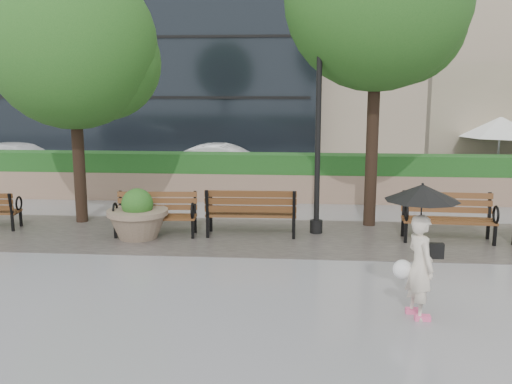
# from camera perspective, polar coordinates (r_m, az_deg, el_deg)

# --- Properties ---
(ground) EXTENTS (100.00, 100.00, 0.00)m
(ground) POSITION_cam_1_polar(r_m,az_deg,el_deg) (9.68, 1.95, -9.20)
(ground) COLOR gray
(ground) RESTS_ON ground
(cobble_strip) EXTENTS (28.00, 3.20, 0.01)m
(cobble_strip) POSITION_cam_1_polar(r_m,az_deg,el_deg) (12.54, 2.61, -4.51)
(cobble_strip) COLOR #383330
(cobble_strip) RESTS_ON ground
(hedge_wall) EXTENTS (24.00, 0.80, 1.35)m
(hedge_wall) POSITION_cam_1_polar(r_m,az_deg,el_deg) (16.31, 3.14, 1.43)
(hedge_wall) COLOR #8E735B
(hedge_wall) RESTS_ON ground
(asphalt_street) EXTENTS (40.00, 7.00, 0.00)m
(asphalt_street) POSITION_cam_1_polar(r_m,az_deg,el_deg) (20.36, 3.43, 1.40)
(asphalt_street) COLOR black
(asphalt_street) RESTS_ON ground
(bench_1) EXTENTS (1.81, 0.82, 0.95)m
(bench_1) POSITION_cam_1_polar(r_m,az_deg,el_deg) (12.77, -9.96, -3.10)
(bench_1) COLOR brown
(bench_1) RESTS_ON ground
(bench_2) EXTENTS (2.00, 0.84, 1.06)m
(bench_2) POSITION_cam_1_polar(r_m,az_deg,el_deg) (12.58, -0.48, -2.99)
(bench_2) COLOR brown
(bench_2) RESTS_ON ground
(bench_3) EXTENTS (1.93, 0.84, 1.01)m
(bench_3) POSITION_cam_1_polar(r_m,az_deg,el_deg) (12.80, 18.60, -3.37)
(bench_3) COLOR brown
(bench_3) RESTS_ON ground
(planter_left) EXTENTS (1.31, 1.31, 1.10)m
(planter_left) POSITION_cam_1_polar(r_m,az_deg,el_deg) (12.60, -11.73, -2.65)
(planter_left) COLOR #7F6B56
(planter_left) RESTS_ON ground
(lamppost) EXTENTS (0.28, 0.28, 4.40)m
(lamppost) POSITION_cam_1_polar(r_m,az_deg,el_deg) (12.57, 6.20, 4.51)
(lamppost) COLOR black
(lamppost) RESTS_ON ground
(tree_0) EXTENTS (3.91, 3.90, 6.14)m
(tree_0) POSITION_cam_1_polar(r_m,az_deg,el_deg) (14.19, -17.19, 13.44)
(tree_0) COLOR black
(tree_0) RESTS_ON ground
(tree_1) EXTENTS (4.14, 4.14, 7.26)m
(tree_1) POSITION_cam_1_polar(r_m,az_deg,el_deg) (13.63, 12.67, 17.89)
(tree_1) COLOR black
(tree_1) RESTS_ON ground
(patio_umb_white) EXTENTS (2.50, 2.50, 2.30)m
(patio_umb_white) POSITION_cam_1_polar(r_m,az_deg,el_deg) (19.22, 23.25, 5.97)
(patio_umb_white) COLOR black
(patio_umb_white) RESTS_ON ground
(car_left) EXTENTS (4.67, 2.53, 1.29)m
(car_left) POSITION_cam_1_polar(r_m,az_deg,el_deg) (21.46, -22.41, 2.82)
(car_left) COLOR white
(car_left) RESTS_ON ground
(car_right) EXTENTS (3.96, 1.57, 1.28)m
(car_right) POSITION_cam_1_polar(r_m,az_deg,el_deg) (19.49, -3.05, 2.89)
(car_right) COLOR white
(car_right) RESTS_ON ground
(pedestrian) EXTENTS (1.05, 1.05, 1.92)m
(pedestrian) POSITION_cam_1_polar(r_m,az_deg,el_deg) (8.38, 16.13, -4.40)
(pedestrian) COLOR beige
(pedestrian) RESTS_ON ground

